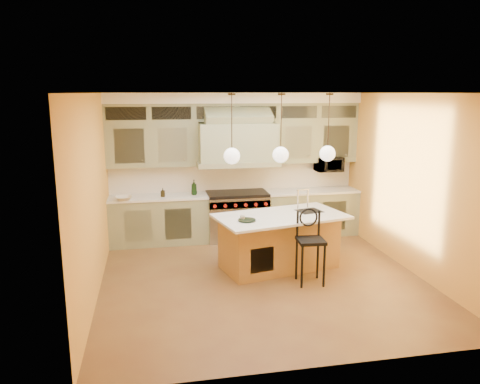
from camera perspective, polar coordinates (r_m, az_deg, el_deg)
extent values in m
plane|color=brown|center=(7.58, 2.68, -10.50)|extent=(5.00, 5.00, 0.00)
plane|color=white|center=(7.00, 2.92, 11.98)|extent=(5.00, 5.00, 0.00)
plane|color=gold|center=(9.56, -0.74, 3.29)|extent=(5.00, 0.00, 5.00)
plane|color=gold|center=(4.84, 9.82, -5.67)|extent=(5.00, 0.00, 5.00)
plane|color=gold|center=(7.01, -17.49, -0.52)|extent=(0.00, 5.00, 5.00)
plane|color=gold|center=(8.11, 20.24, 0.95)|extent=(0.00, 5.00, 5.00)
cube|color=gray|center=(9.31, -9.81, -3.43)|extent=(1.90, 0.65, 0.90)
cube|color=gray|center=(9.85, 8.54, -2.53)|extent=(1.90, 0.65, 0.90)
cube|color=white|center=(9.20, -9.92, -0.60)|extent=(1.90, 0.68, 0.04)
cube|color=white|center=(9.74, 8.62, 0.15)|extent=(1.90, 0.68, 0.04)
cube|color=silver|center=(9.58, -0.71, 1.92)|extent=(5.00, 0.04, 0.56)
cube|color=gray|center=(9.18, -10.63, 5.71)|extent=(1.75, 0.35, 0.85)
cube|color=gray|center=(9.75, 8.93, 6.13)|extent=(1.75, 0.35, 0.85)
cube|color=gray|center=(9.16, -0.36, 6.06)|extent=(1.50, 0.70, 0.75)
cube|color=gray|center=(9.21, -0.36, 3.58)|extent=(1.60, 0.76, 0.10)
cube|color=#333833|center=(9.29, -0.56, 9.70)|extent=(5.00, 0.35, 0.35)
cube|color=white|center=(9.26, -0.54, 11.40)|extent=(5.00, 0.47, 0.20)
cube|color=silver|center=(9.43, -0.35, -3.04)|extent=(1.20, 0.70, 0.90)
cube|color=black|center=(9.32, -0.35, -0.19)|extent=(1.20, 0.70, 0.06)
cube|color=silver|center=(9.05, 0.02, -1.54)|extent=(1.20, 0.06, 0.14)
cube|color=#A17039|center=(7.93, 4.77, -6.11)|extent=(2.01, 1.27, 0.88)
cube|color=white|center=(7.76, 5.01, -2.98)|extent=(2.31, 1.57, 0.04)
cube|color=black|center=(8.09, 8.43, -2.45)|extent=(0.47, 0.43, 0.05)
cylinder|color=black|center=(7.18, 7.57, -9.06)|extent=(0.04, 0.04, 0.67)
cylinder|color=black|center=(7.27, 10.23, -8.87)|extent=(0.04, 0.04, 0.67)
cylinder|color=black|center=(7.49, 6.91, -8.13)|extent=(0.04, 0.04, 0.67)
cylinder|color=black|center=(7.58, 9.46, -7.97)|extent=(0.04, 0.04, 0.67)
cube|color=black|center=(7.26, 8.63, -5.89)|extent=(0.43, 0.43, 0.05)
torus|color=black|center=(7.33, 8.35, -3.07)|extent=(0.29, 0.05, 0.29)
imported|color=black|center=(9.86, 10.77, 3.34)|extent=(0.54, 0.37, 0.30)
imported|color=black|center=(9.18, -5.62, 0.56)|extent=(0.11, 0.12, 0.30)
imported|color=black|center=(9.09, -9.39, -0.05)|extent=(0.09, 0.09, 0.17)
imported|color=silver|center=(8.95, -13.96, -0.75)|extent=(0.34, 0.34, 0.08)
imported|color=silver|center=(7.40, 0.31, -3.19)|extent=(0.10, 0.10, 0.08)
cylinder|color=#2D2319|center=(7.36, -1.03, 11.84)|extent=(0.12, 0.12, 0.03)
cylinder|color=#2D2319|center=(7.38, -1.01, 8.38)|extent=(0.02, 0.02, 0.93)
sphere|color=white|center=(7.43, -1.00, 4.41)|extent=(0.26, 0.26, 0.26)
cylinder|color=#2D2319|center=(7.54, 5.10, 11.80)|extent=(0.12, 0.12, 0.03)
cylinder|color=#2D2319|center=(7.55, 5.04, 8.43)|extent=(0.02, 0.02, 0.93)
sphere|color=white|center=(7.60, 4.97, 4.55)|extent=(0.26, 0.26, 0.26)
cylinder|color=#2D2319|center=(7.80, 10.89, 11.64)|extent=(0.12, 0.12, 0.03)
cylinder|color=#2D2319|center=(7.81, 10.76, 8.38)|extent=(0.02, 0.02, 0.93)
sphere|color=white|center=(7.86, 10.61, 4.63)|extent=(0.26, 0.26, 0.26)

